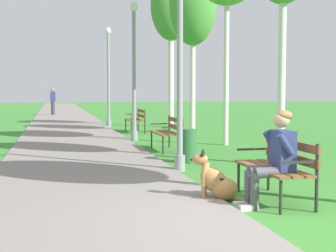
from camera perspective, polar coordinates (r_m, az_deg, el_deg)
The scene contains 14 objects.
ground_plane at distance 5.76m, azimuth 11.38°, elevation -11.00°, with size 120.00×120.00×0.00m, color #3D8433.
paved_path at distance 29.09m, azimuth -12.08°, elevation 1.13°, with size 3.28×60.00×0.04m, color gray.
park_bench_near at distance 6.78m, azimuth 12.79°, elevation -4.31°, with size 0.55×1.50×0.85m.
park_bench_mid at distance 12.17m, azimuth 0.07°, elevation -0.50°, with size 0.55×1.50×0.85m.
park_bench_far at distance 17.68m, azimuth -3.71°, elevation 0.93°, with size 0.55×1.50×0.85m.
person_seated_on_near_bench at distance 6.38m, azimuth 12.39°, elevation -3.30°, with size 0.74×0.49×1.25m.
dog_shepherd at distance 6.72m, azimuth 5.76°, elevation -6.49°, with size 0.78×0.47×0.71m.
lamp_post_near at distance 9.04m, azimuth 1.41°, elevation 8.44°, with size 0.24×0.24×4.20m.
lamp_post_mid at distance 14.60m, azimuth -4.01°, elevation 6.66°, with size 0.24×0.24×4.14m.
lamp_post_far at distance 20.70m, azimuth -6.99°, elevation 5.90°, with size 0.24×0.24×4.15m.
birch_tree_fourth at distance 17.30m, azimuth 2.94°, elevation 13.96°, with size 1.65×1.63×5.92m.
birch_tree_fifth at distance 20.48m, azimuth 0.35°, elevation 13.70°, with size 1.69×1.45×6.42m.
litter_bin at distance 10.17m, azimuth 2.36°, elevation -2.34°, with size 0.36×0.36×0.70m, color #2D6638.
pedestrian_distant at distance 30.53m, azimuth -13.35°, elevation 2.79°, with size 0.32×0.22×1.65m.
Camera 1 is at (-2.33, -5.05, 1.49)m, focal length 52.01 mm.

